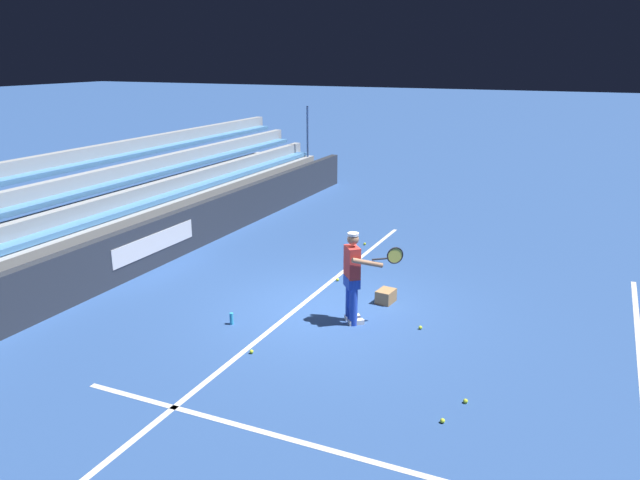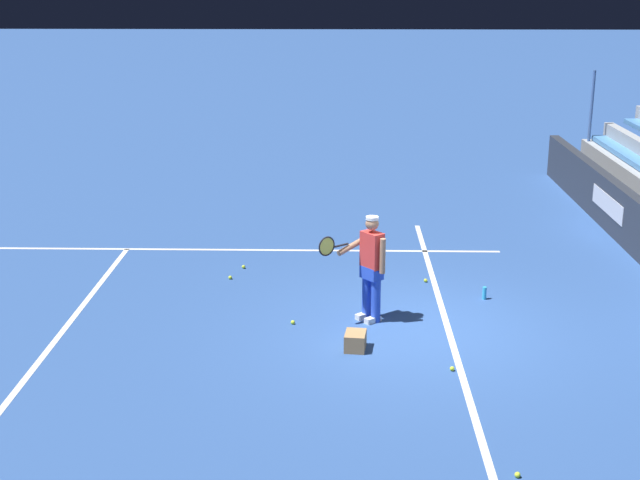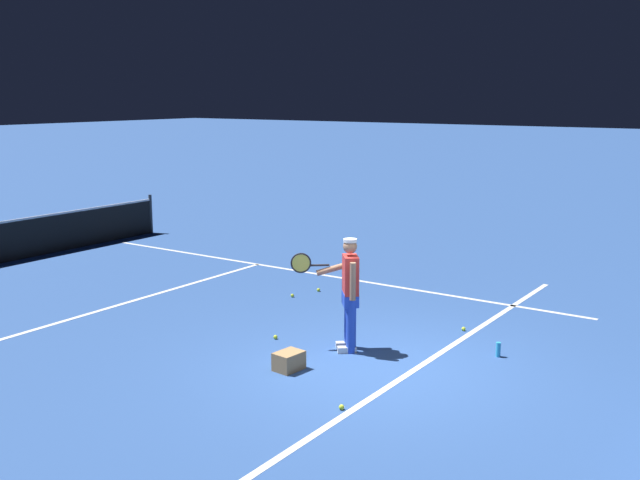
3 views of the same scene
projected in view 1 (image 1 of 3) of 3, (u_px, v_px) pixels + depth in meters
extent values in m
plane|color=#2D5193|center=(325.00, 309.00, 12.10)|extent=(160.00, 160.00, 0.00)
cube|color=white|center=(302.00, 304.00, 12.30)|extent=(12.00, 0.10, 0.01)
cube|color=#2D333D|center=(134.00, 252.00, 13.78)|extent=(22.70, 0.24, 1.10)
cube|color=silver|center=(155.00, 243.00, 14.22)|extent=(2.80, 0.01, 0.44)
cube|color=#9EA3A8|center=(72.00, 242.00, 14.49)|extent=(21.57, 2.40, 1.10)
cube|color=#4C89CC|center=(96.00, 219.00, 13.99)|extent=(21.14, 0.40, 0.12)
cube|color=#9EA3A8|center=(86.00, 212.00, 14.06)|extent=(21.57, 0.24, 0.45)
cube|color=#4C89CC|center=(67.00, 197.00, 14.18)|extent=(21.14, 0.40, 0.12)
cube|color=#9EA3A8|center=(57.00, 189.00, 14.25)|extent=(21.57, 0.24, 0.45)
cube|color=#4C89CC|center=(39.00, 174.00, 14.37)|extent=(21.14, 0.40, 0.12)
cube|color=#9EA3A8|center=(29.00, 167.00, 14.44)|extent=(21.57, 0.24, 0.45)
cylinder|color=#4C70B2|center=(308.00, 147.00, 22.92)|extent=(0.08, 0.08, 2.95)
cylinder|color=blue|center=(350.00, 298.00, 11.46)|extent=(0.15, 0.15, 0.88)
cylinder|color=blue|center=(353.00, 302.00, 11.25)|extent=(0.15, 0.15, 0.88)
cube|color=white|center=(352.00, 317.00, 11.59)|extent=(0.26, 0.29, 0.09)
cube|color=white|center=(356.00, 322.00, 11.38)|extent=(0.26, 0.29, 0.09)
cube|color=blue|center=(352.00, 282.00, 11.25)|extent=(0.40, 0.39, 0.20)
cube|color=red|center=(352.00, 262.00, 11.15)|extent=(0.41, 0.39, 0.58)
sphere|color=#A37556|center=(353.00, 239.00, 11.03)|extent=(0.21, 0.21, 0.21)
cylinder|color=white|center=(353.00, 234.00, 11.00)|extent=(0.20, 0.20, 0.05)
cylinder|color=#A37556|center=(348.00, 260.00, 11.38)|extent=(0.09, 0.09, 0.56)
cylinder|color=#A37556|center=(367.00, 263.00, 10.96)|extent=(0.44, 0.51, 0.24)
cylinder|color=black|center=(380.00, 259.00, 11.00)|extent=(0.22, 0.25, 0.03)
torus|color=black|center=(395.00, 255.00, 11.07)|extent=(0.22, 0.26, 0.31)
cylinder|color=#D6D14C|center=(395.00, 255.00, 11.07)|extent=(0.18, 0.21, 0.27)
cube|color=#A87F51|center=(386.00, 296.00, 12.37)|extent=(0.43, 0.34, 0.26)
sphere|color=#CCE533|center=(466.00, 401.00, 8.81)|extent=(0.07, 0.07, 0.07)
sphere|color=#CCE533|center=(338.00, 280.00, 13.56)|extent=(0.07, 0.07, 0.07)
sphere|color=#CCE533|center=(251.00, 352.00, 10.28)|extent=(0.07, 0.07, 0.07)
sphere|color=#CCE533|center=(420.00, 328.00, 11.18)|extent=(0.07, 0.07, 0.07)
sphere|color=#CCE533|center=(365.00, 244.00, 16.11)|extent=(0.07, 0.07, 0.07)
sphere|color=#CCE533|center=(443.00, 421.00, 8.34)|extent=(0.07, 0.07, 0.07)
cylinder|color=#33B2E5|center=(232.00, 319.00, 11.37)|extent=(0.07, 0.07, 0.22)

